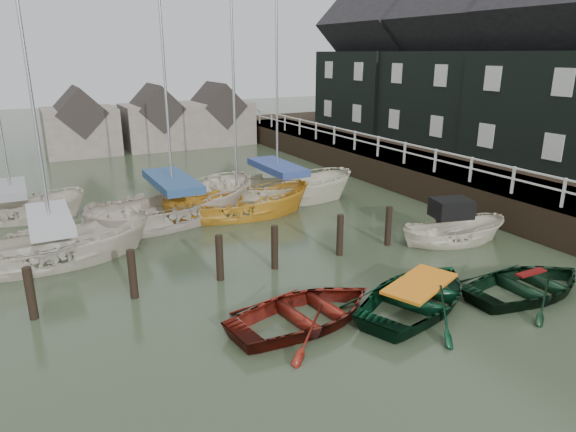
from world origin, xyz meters
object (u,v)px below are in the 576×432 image
rowboat_red (307,323)px  rowboat_green (418,306)px  sailboat_d (278,199)px  rowboat_dkgreen (528,294)px  sailboat_c (238,215)px  sailboat_a (56,260)px  sailboat_e (16,218)px  sailboat_b (175,220)px  motorboat (452,240)px

rowboat_red → rowboat_green: rowboat_green is taller
sailboat_d → rowboat_dkgreen: bearing=-147.0°
rowboat_green → rowboat_dkgreen: rowboat_green is taller
rowboat_red → sailboat_c: sailboat_c is taller
sailboat_a → sailboat_e: sailboat_a is taller
sailboat_a → rowboat_dkgreen: bearing=-128.7°
sailboat_a → sailboat_e: (-1.06, 5.47, 0.00)m
rowboat_red → sailboat_b: size_ratio=0.38×
sailboat_b → sailboat_e: (-5.63, 3.15, 0.01)m
sailboat_b → sailboat_c: bearing=-114.4°
sailboat_e → rowboat_dkgreen: bearing=-124.5°
rowboat_green → sailboat_c: (-1.19, 9.61, 0.01)m
sailboat_b → sailboat_d: 5.08m
rowboat_red → rowboat_green: 3.11m
sailboat_d → sailboat_e: size_ratio=1.16×
sailboat_b → sailboat_d: sailboat_d is taller
rowboat_dkgreen → sailboat_e: (-12.54, 14.12, 0.07)m
rowboat_red → sailboat_d: size_ratio=0.36×
sailboat_a → sailboat_e: size_ratio=1.16×
sailboat_d → sailboat_e: (-10.64, 2.34, 0.00)m
sailboat_d → rowboat_red: bearing=-179.1°
rowboat_green → sailboat_e: (-9.32, 13.27, 0.07)m
rowboat_green → sailboat_a: sailboat_a is taller
sailboat_c → sailboat_d: sailboat_d is taller
sailboat_a → sailboat_b: size_ratio=1.04×
rowboat_dkgreen → sailboat_a: (-11.48, 8.66, 0.06)m
motorboat → sailboat_d: size_ratio=0.36×
rowboat_dkgreen → sailboat_b: sailboat_b is taller
sailboat_c → sailboat_e: bearing=77.3°
motorboat → sailboat_b: (-7.99, 7.00, -0.06)m
rowboat_dkgreen → sailboat_b: (-6.91, 10.97, 0.06)m
rowboat_red → sailboat_b: bearing=-3.3°
sailboat_d → sailboat_e: 10.89m
rowboat_red → sailboat_d: 11.19m
sailboat_a → sailboat_e: bearing=9.3°
rowboat_green → sailboat_a: bearing=24.4°
sailboat_a → motorboat: bearing=-112.1°
motorboat → sailboat_d: 8.36m
sailboat_c → sailboat_e: size_ratio=1.11×
rowboat_dkgreen → sailboat_c: sailboat_c is taller
rowboat_red → sailboat_d: sailboat_d is taller
sailboat_a → sailboat_c: (7.06, 1.81, -0.05)m
rowboat_dkgreen → sailboat_c: 11.36m
sailboat_a → sailboat_d: 10.08m
sailboat_d → sailboat_b: bearing=123.1°
rowboat_green → rowboat_dkgreen: (3.22, -0.85, 0.00)m
rowboat_green → sailboat_c: bearing=-15.1°
rowboat_dkgreen → sailboat_e: size_ratio=0.41×
rowboat_dkgreen → sailboat_e: 18.89m
motorboat → sailboat_a: sailboat_a is taller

